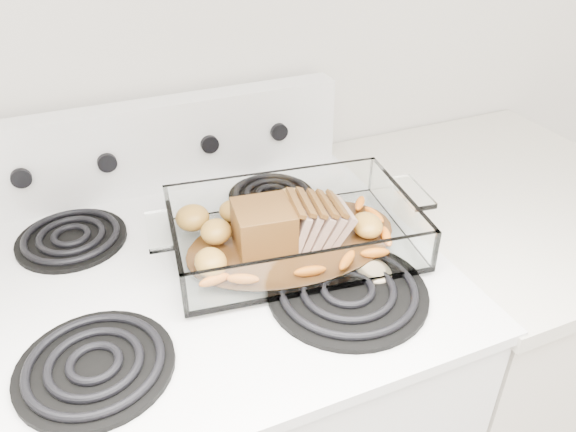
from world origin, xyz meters
name	(u,v)px	position (x,y,z in m)	size (l,w,h in m)	color
counter_right	(473,348)	(0.67, 1.66, 0.47)	(0.58, 0.68, 0.93)	silver
baking_dish	(293,235)	(0.16, 1.64, 0.96)	(0.40, 0.27, 0.08)	white
pork_roast	(282,226)	(0.14, 1.64, 0.99)	(0.20, 0.10, 0.08)	brown
roast_vegetables	(283,223)	(0.16, 1.67, 0.97)	(0.33, 0.18, 0.04)	orange
wooden_spoon	(356,254)	(0.25, 1.57, 0.95)	(0.05, 0.25, 0.02)	#C6AF8A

